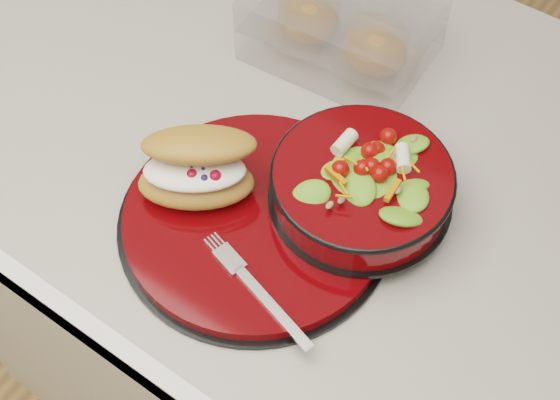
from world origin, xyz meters
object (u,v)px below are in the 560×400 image
Objects in this scene: dinner_plate at (256,219)px; pastry_box at (342,27)px; salad_bowl at (362,181)px; croissant at (198,168)px; island_counter at (319,310)px; fork at (259,292)px.

pastry_box is at bearing 104.23° from dinner_plate.
croissant is at bearing -149.21° from salad_bowl.
dinner_plate is at bearing -92.06° from island_counter.
dinner_plate is at bearing 54.63° from fork.
salad_bowl is 0.18m from croissant.
dinner_plate is 0.10m from fork.
fork is (-0.02, -0.16, -0.03)m from salad_bowl.
island_counter is 8.27× the size of croissant.
salad_bowl reaches higher than dinner_plate.
island_counter is at bearing 87.94° from dinner_plate.
croissant reaches higher than pastry_box.
pastry_box is (-0.07, 0.29, 0.03)m from dinner_plate.
croissant reaches higher than island_counter.
fork is at bearing -51.16° from dinner_plate.
fork is at bearing -76.24° from island_counter.
croissant is (-0.08, -0.16, 0.50)m from island_counter.
dinner_plate is 0.13m from salad_bowl.
island_counter is at bearing 28.69° from croissant.
pastry_box is (-0.00, 0.30, -0.01)m from croissant.
croissant is at bearing -115.47° from island_counter.
salad_bowl is at bearing 45.57° from dinner_plate.
croissant is (-0.07, -0.01, 0.05)m from dinner_plate.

